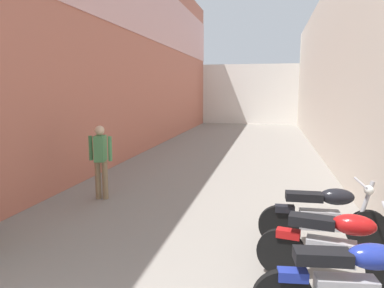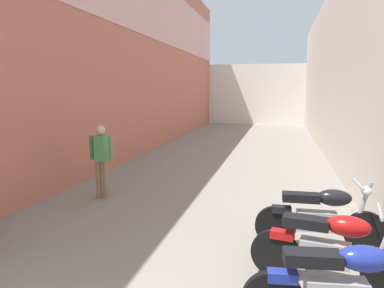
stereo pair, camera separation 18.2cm
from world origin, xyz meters
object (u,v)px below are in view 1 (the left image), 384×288
(motorcycle_third, at_px, (337,246))
(pedestrian_further_down, at_px, (101,157))
(motorcycle_second, at_px, (353,284))
(motorcycle_fourth, at_px, (324,215))

(motorcycle_third, xyz_separation_m, pedestrian_further_down, (-4.27, 2.60, 0.42))
(motorcycle_third, bearing_deg, motorcycle_second, -89.99)
(motorcycle_fourth, height_order, pedestrian_further_down, pedestrian_further_down)
(motorcycle_second, height_order, pedestrian_further_down, pedestrian_further_down)
(motorcycle_fourth, distance_m, pedestrian_further_down, 4.55)
(motorcycle_second, distance_m, pedestrian_further_down, 5.51)
(motorcycle_third, distance_m, pedestrian_further_down, 5.02)
(motorcycle_third, distance_m, motorcycle_fourth, 1.08)
(pedestrian_further_down, bearing_deg, motorcycle_second, -38.96)
(motorcycle_second, relative_size, motorcycle_fourth, 1.00)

